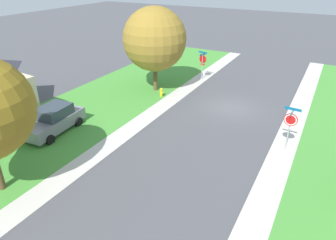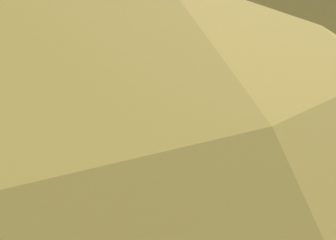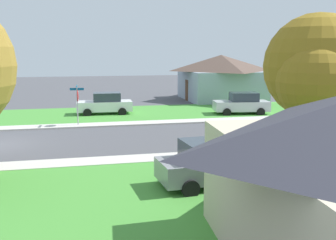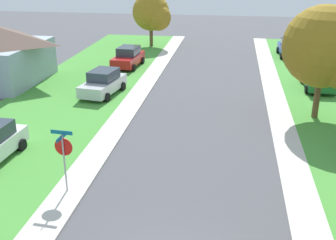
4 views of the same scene
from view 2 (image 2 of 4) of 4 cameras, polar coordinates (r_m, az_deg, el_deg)
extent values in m
cube|color=beige|center=(15.54, 17.52, -0.73)|extent=(1.40, 56.00, 0.10)
cube|color=beige|center=(20.52, -7.68, 4.94)|extent=(1.40, 56.00, 0.10)
cube|color=#479338|center=(24.02, -15.65, 6.55)|extent=(8.00, 56.00, 0.08)
cube|color=red|center=(31.96, 5.97, 11.54)|extent=(2.11, 4.42, 0.76)
cube|color=#2D3842|center=(32.03, 6.23, 12.85)|extent=(1.75, 2.21, 0.68)
cylinder|color=black|center=(30.43, 5.81, 10.40)|extent=(0.29, 0.66, 0.64)
cylinder|color=black|center=(31.52, 3.14, 10.80)|extent=(0.29, 0.66, 0.64)
cylinder|color=black|center=(32.59, 8.66, 10.91)|extent=(0.29, 0.66, 0.64)
cylinder|color=black|center=(33.61, 6.07, 11.29)|extent=(0.29, 0.66, 0.64)
cube|color=silver|center=(25.62, -3.34, 9.55)|extent=(2.42, 4.52, 0.76)
cube|color=#2D3842|center=(25.63, -3.02, 11.20)|extent=(1.89, 2.31, 0.68)
cylinder|color=black|center=(24.18, -4.36, 7.99)|extent=(0.33, 0.67, 0.64)
cylinder|color=black|center=(25.57, -6.94, 8.56)|extent=(0.33, 0.67, 0.64)
cylinder|color=black|center=(25.91, 0.26, 8.85)|extent=(0.33, 0.67, 0.64)
cylinder|color=black|center=(27.21, -2.40, 9.37)|extent=(0.33, 0.67, 0.64)
sphere|color=olive|center=(3.11, -20.79, 3.64)|extent=(5.22, 5.22, 5.22)
cylinder|color=brown|center=(39.69, 13.59, 13.35)|extent=(0.36, 0.36, 2.27)
sphere|color=olive|center=(38.65, 14.65, 16.08)|extent=(2.68, 2.68, 2.68)
cube|color=#93A3B2|center=(33.87, -14.16, 12.89)|extent=(8.55, 7.38, 3.00)
cube|color=#51331E|center=(31.90, -19.34, 11.17)|extent=(1.00, 0.08, 2.10)
camera|label=1|loc=(28.26, 4.38, 28.95)|focal=32.71mm
camera|label=3|loc=(14.65, 101.81, -5.32)|focal=43.46mm
camera|label=4|loc=(11.90, -103.31, 15.35)|focal=44.94mm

